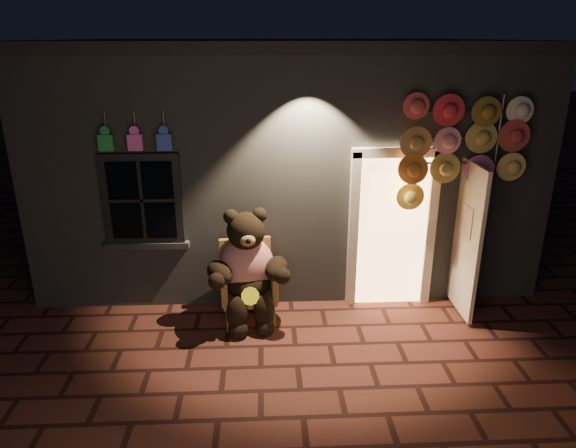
{
  "coord_description": "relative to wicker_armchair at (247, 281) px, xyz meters",
  "views": [
    {
      "loc": [
        -0.35,
        -4.89,
        3.51
      ],
      "look_at": [
        -0.06,
        1.0,
        1.35
      ],
      "focal_mm": 32.0,
      "sensor_mm": 36.0,
      "label": 1
    }
  ],
  "objects": [
    {
      "name": "teddy_bear",
      "position": [
        0.01,
        -0.13,
        0.22
      ],
      "size": [
        1.12,
        0.93,
        1.55
      ],
      "rotation": [
        0.0,
        0.0,
        0.12
      ],
      "color": "red",
      "rests_on": "ground"
    },
    {
      "name": "shop_building",
      "position": [
        0.59,
        2.83,
        1.22
      ],
      "size": [
        7.3,
        5.95,
        3.51
      ],
      "color": "slate",
      "rests_on": "ground"
    },
    {
      "name": "ground",
      "position": [
        0.59,
        -1.16,
        -0.51
      ],
      "size": [
        60.0,
        60.0,
        0.0
      ],
      "primitive_type": "plane",
      "color": "brown",
      "rests_on": "ground"
    },
    {
      "name": "wicker_armchair",
      "position": [
        0.0,
        0.0,
        0.0
      ],
      "size": [
        0.78,
        0.72,
        1.03
      ],
      "rotation": [
        0.0,
        0.0,
        0.12
      ],
      "color": "olive",
      "rests_on": "ground"
    },
    {
      "name": "hat_rack",
      "position": [
        2.69,
        0.12,
        1.73
      ],
      "size": [
        1.63,
        0.22,
        2.87
      ],
      "color": "#59595E",
      "rests_on": "ground"
    }
  ]
}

